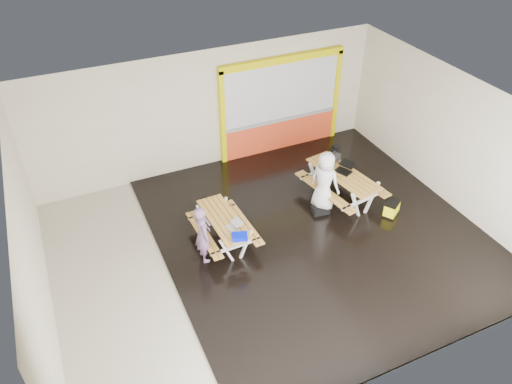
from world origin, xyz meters
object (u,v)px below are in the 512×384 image
person_right (325,181)px  dark_case (320,210)px  picnic_table_right (343,179)px  blue_pouch (240,237)px  picnic_table_left (224,224)px  toolbox (333,158)px  laptop_left (234,226)px  person_left (203,234)px  laptop_right (345,169)px  backpack (335,153)px  fluke_bag (392,208)px

person_right → dark_case: (-0.15, -0.14, -0.77)m
picnic_table_right → blue_pouch: 3.58m
person_right → blue_pouch: size_ratio=4.75×
picnic_table_left → toolbox: (3.52, 0.89, 0.39)m
laptop_left → person_right: bearing=11.4°
picnic_table_left → person_left: bearing=-150.6°
picnic_table_right → dark_case: (-0.81, -0.30, -0.53)m
picnic_table_right → toolbox: 0.67m
laptop_right → dark_case: (-0.91, -0.39, -0.80)m
picnic_table_right → person_right: bearing=-166.4°
person_right → laptop_right: bearing=-100.9°
backpack → dark_case: backpack is taller
person_left → laptop_left: 0.74m
laptop_left → dark_case: (2.56, 0.40, -0.66)m
picnic_table_left → laptop_left: laptop_left is taller
picnic_table_right → person_left: (-4.12, -0.66, 0.12)m
person_left → laptop_left: person_left is taller
backpack → fluke_bag: backpack is taller
backpack → laptop_right: bearing=-108.0°
picnic_table_right → fluke_bag: (0.80, -1.14, -0.42)m
person_right → toolbox: (0.70, 0.75, 0.06)m
person_right → backpack: bearing=-70.7°
picnic_table_left → backpack: (3.88, 1.33, 0.22)m
picnic_table_right → laptop_left: (-3.38, -0.71, 0.13)m
toolbox → laptop_right: bearing=-83.9°
backpack → dark_case: (-1.21, -1.34, -0.66)m
backpack → fluke_bag: size_ratio=0.89×
person_left → blue_pouch: (0.72, -0.44, 0.02)m
blue_pouch → laptop_left: bearing=86.5°
dark_case → laptop_left: bearing=-171.1°
person_right → fluke_bag: 1.88m
picnic_table_right → toolbox: toolbox is taller
toolbox → fluke_bag: 2.02m
laptop_right → toolbox: toolbox is taller
backpack → blue_pouch: bearing=-150.7°
dark_case → fluke_bag: (1.62, -0.84, 0.12)m
picnic_table_right → person_right: 0.72m
picnic_table_right → laptop_left: 3.45m
picnic_table_left → laptop_left: (0.10, -0.41, 0.22)m
picnic_table_left → picnic_table_right: (3.48, 0.30, 0.09)m
picnic_table_left → backpack: 4.10m
picnic_table_left → laptop_right: size_ratio=3.19×
picnic_table_left → picnic_table_right: 3.49m
blue_pouch → backpack: 4.36m
blue_pouch → person_right: bearing=18.9°
laptop_right → dark_case: size_ratio=1.41×
laptop_left → fluke_bag: laptop_left is taller
person_left → picnic_table_right: bearing=-79.0°
picnic_table_left → laptop_left: 0.47m
laptop_left → laptop_right: laptop_right is taller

